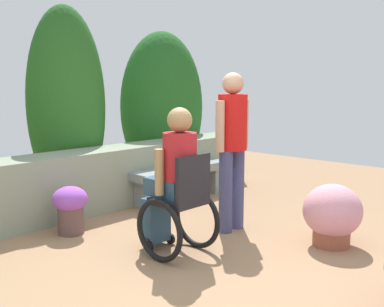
{
  "coord_description": "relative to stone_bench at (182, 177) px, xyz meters",
  "views": [
    {
      "loc": [
        -2.64,
        -2.44,
        1.53
      ],
      "look_at": [
        0.63,
        0.61,
        0.85
      ],
      "focal_mm": 43.04,
      "sensor_mm": 36.0,
      "label": 1
    }
  ],
  "objects": [
    {
      "name": "ground_plane",
      "position": [
        -1.65,
        -1.74,
        -0.3
      ],
      "size": [
        11.61,
        11.61,
        0.0
      ],
      "primitive_type": "plane",
      "color": "#967252"
    },
    {
      "name": "stone_bench",
      "position": [
        0.0,
        0.0,
        0.0
      ],
      "size": [
        1.57,
        0.37,
        0.45
      ],
      "rotation": [
        0.0,
        0.0,
        -0.08
      ],
      "color": "gray",
      "rests_on": "ground"
    },
    {
      "name": "flower_pot_purple_near",
      "position": [
        -1.8,
        -0.16,
        -0.02
      ],
      "size": [
        0.36,
        0.36,
        0.5
      ],
      "color": "brown",
      "rests_on": "ground"
    },
    {
      "name": "person_in_wheelchair",
      "position": [
        -1.46,
        -1.34,
        0.32
      ],
      "size": [
        0.53,
        0.66,
        1.33
      ],
      "rotation": [
        0.0,
        0.0,
        -0.1
      ],
      "color": "black",
      "rests_on": "ground"
    },
    {
      "name": "stone_retaining_wall",
      "position": [
        -1.65,
        0.42,
        0.07
      ],
      "size": [
        6.42,
        0.53,
        0.74
      ],
      "primitive_type": "cube",
      "color": "gray",
      "rests_on": "ground"
    },
    {
      "name": "person_standing_companion",
      "position": [
        -0.58,
        -1.29,
        0.64
      ],
      "size": [
        0.49,
        0.3,
        1.64
      ],
      "rotation": [
        0.0,
        0.0,
        0.16
      ],
      "color": "#424570",
      "rests_on": "ground"
    },
    {
      "name": "flower_pot_red_accent",
      "position": [
        -0.3,
        -2.28,
        -0.0
      ],
      "size": [
        0.55,
        0.55,
        0.59
      ],
      "color": "#964F3A",
      "rests_on": "ground"
    }
  ]
}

